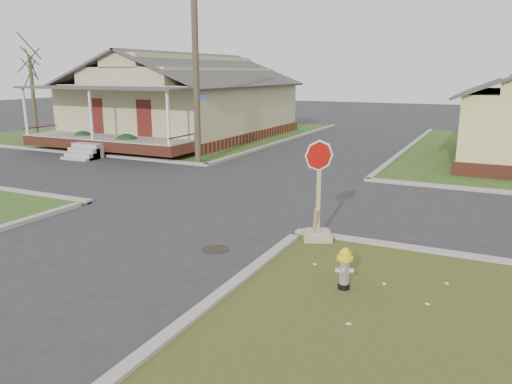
% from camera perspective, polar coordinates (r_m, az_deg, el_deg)
% --- Properties ---
extents(ground, '(120.00, 120.00, 0.00)m').
position_cam_1_polar(ground, '(13.38, -11.75, -4.38)').
color(ground, '#2B2B2D').
rests_on(ground, ground).
extents(verge_far_left, '(19.00, 19.00, 0.05)m').
position_cam_1_polar(verge_far_left, '(35.18, -10.83, 6.71)').
color(verge_far_left, '#294F1C').
rests_on(verge_far_left, ground).
extents(curbs, '(80.00, 40.00, 0.12)m').
position_cam_1_polar(curbs, '(17.44, -1.76, 0.10)').
color(curbs, '#A19C92').
rests_on(curbs, ground).
extents(manhole, '(0.64, 0.64, 0.01)m').
position_cam_1_polar(manhole, '(11.81, -4.68, -6.54)').
color(manhole, black).
rests_on(manhole, ground).
extents(corner_house, '(10.10, 15.50, 5.30)m').
position_cam_1_polar(corner_house, '(32.19, -8.06, 10.23)').
color(corner_house, brown).
rests_on(corner_house, ground).
extents(utility_pole, '(1.80, 0.28, 9.00)m').
position_cam_1_polar(utility_pole, '(22.46, -6.92, 14.99)').
color(utility_pole, '#413725').
rests_on(utility_pole, ground).
extents(tree_far_left, '(0.22, 0.22, 4.90)m').
position_cam_1_polar(tree_far_left, '(34.02, -24.08, 9.75)').
color(tree_far_left, '#413725').
rests_on(tree_far_left, verge_far_left).
extents(fire_hydrant, '(0.30, 0.30, 0.82)m').
position_cam_1_polar(fire_hydrant, '(9.61, 10.08, -8.36)').
color(fire_hydrant, black).
rests_on(fire_hydrant, ground).
extents(stop_sign, '(0.70, 0.68, 2.46)m').
position_cam_1_polar(stop_sign, '(12.26, 7.05, -3.01)').
color(stop_sign, tan).
rests_on(stop_sign, ground).
extents(hedge_left, '(1.36, 1.11, 1.04)m').
position_cam_1_polar(hedge_left, '(27.89, -19.13, 5.61)').
color(hedge_left, '#143716').
rests_on(hedge_left, verge_far_left).
extents(hedge_right, '(1.40, 1.14, 1.07)m').
position_cam_1_polar(hedge_right, '(25.61, -14.55, 5.31)').
color(hedge_right, '#143716').
rests_on(hedge_right, verge_far_left).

